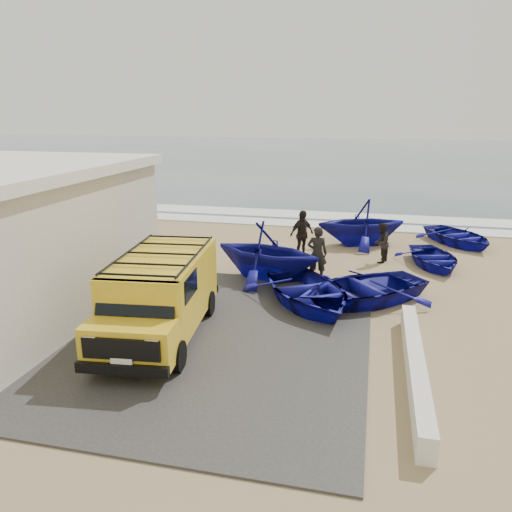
{
  "coord_description": "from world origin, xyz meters",
  "views": [
    {
      "loc": [
        3.85,
        -13.47,
        5.71
      ],
      "look_at": [
        0.28,
        1.62,
        1.2
      ],
      "focal_mm": 35.0,
      "sensor_mm": 36.0,
      "label": 1
    }
  ],
  "objects_px": {
    "boat_near_left": "(307,290)",
    "boat_far_left": "(361,222)",
    "parapet": "(415,366)",
    "boat_far_right": "(458,236)",
    "boat_mid_left": "(267,251)",
    "fisherman_middle": "(381,243)",
    "van": "(160,293)",
    "fisherman_front": "(317,253)",
    "boat_mid_right": "(433,258)",
    "fisherman_back": "(302,234)",
    "boat_near_right": "(360,288)"
  },
  "relations": [
    {
      "from": "boat_near_left",
      "to": "boat_far_left",
      "type": "distance_m",
      "value": 7.8
    },
    {
      "from": "parapet",
      "to": "boat_far_right",
      "type": "distance_m",
      "value": 12.77
    },
    {
      "from": "boat_mid_left",
      "to": "boat_far_right",
      "type": "distance_m",
      "value": 9.84
    },
    {
      "from": "parapet",
      "to": "fisherman_middle",
      "type": "distance_m",
      "value": 8.96
    },
    {
      "from": "van",
      "to": "boat_near_left",
      "type": "distance_m",
      "value": 4.65
    },
    {
      "from": "van",
      "to": "boat_far_right",
      "type": "bearing_deg",
      "value": 46.48
    },
    {
      "from": "van",
      "to": "fisherman_front",
      "type": "bearing_deg",
      "value": 51.96
    },
    {
      "from": "boat_near_left",
      "to": "parapet",
      "type": "bearing_deg",
      "value": -83.26
    },
    {
      "from": "boat_mid_right",
      "to": "fisherman_front",
      "type": "relative_size",
      "value": 1.73
    },
    {
      "from": "parapet",
      "to": "boat_mid_right",
      "type": "relative_size",
      "value": 1.81
    },
    {
      "from": "fisherman_front",
      "to": "boat_mid_left",
      "type": "bearing_deg",
      "value": 7.62
    },
    {
      "from": "fisherman_middle",
      "to": "boat_mid_right",
      "type": "bearing_deg",
      "value": 105.2
    },
    {
      "from": "boat_far_left",
      "to": "fisherman_back",
      "type": "bearing_deg",
      "value": -62.13
    },
    {
      "from": "van",
      "to": "boat_mid_right",
      "type": "height_order",
      "value": "van"
    },
    {
      "from": "boat_mid_left",
      "to": "fisherman_back",
      "type": "relative_size",
      "value": 2.0
    },
    {
      "from": "boat_far_right",
      "to": "fisherman_middle",
      "type": "relative_size",
      "value": 2.36
    },
    {
      "from": "boat_near_left",
      "to": "fisherman_front",
      "type": "distance_m",
      "value": 2.48
    },
    {
      "from": "boat_near_left",
      "to": "boat_near_right",
      "type": "distance_m",
      "value": 1.68
    },
    {
      "from": "boat_mid_right",
      "to": "boat_far_left",
      "type": "xyz_separation_m",
      "value": [
        -2.81,
        2.67,
        0.67
      ]
    },
    {
      "from": "fisherman_middle",
      "to": "boat_mid_left",
      "type": "bearing_deg",
      "value": -34.31
    },
    {
      "from": "boat_near_right",
      "to": "boat_mid_right",
      "type": "distance_m",
      "value": 5.15
    },
    {
      "from": "boat_mid_right",
      "to": "fisherman_middle",
      "type": "relative_size",
      "value": 2.1
    },
    {
      "from": "van",
      "to": "boat_near_left",
      "type": "bearing_deg",
      "value": 35.93
    },
    {
      "from": "boat_mid_right",
      "to": "parapet",
      "type": "bearing_deg",
      "value": -111.71
    },
    {
      "from": "boat_near_right",
      "to": "fisherman_middle",
      "type": "relative_size",
      "value": 2.77
    },
    {
      "from": "parapet",
      "to": "boat_near_right",
      "type": "height_order",
      "value": "boat_near_right"
    },
    {
      "from": "fisherman_middle",
      "to": "boat_far_right",
      "type": "bearing_deg",
      "value": 155.07
    },
    {
      "from": "boat_near_left",
      "to": "boat_mid_right",
      "type": "height_order",
      "value": "boat_near_left"
    },
    {
      "from": "boat_near_left",
      "to": "boat_mid_left",
      "type": "bearing_deg",
      "value": 98.12
    },
    {
      "from": "fisherman_middle",
      "to": "boat_far_left",
      "type": "bearing_deg",
      "value": -143.31
    },
    {
      "from": "boat_mid_right",
      "to": "fisherman_middle",
      "type": "bearing_deg",
      "value": 163.16
    },
    {
      "from": "parapet",
      "to": "boat_mid_right",
      "type": "distance_m",
      "value": 8.89
    },
    {
      "from": "van",
      "to": "boat_near_left",
      "type": "relative_size",
      "value": 1.2
    },
    {
      "from": "parapet",
      "to": "boat_mid_right",
      "type": "bearing_deg",
      "value": 82.03
    },
    {
      "from": "boat_near_left",
      "to": "boat_far_left",
      "type": "relative_size",
      "value": 1.15
    },
    {
      "from": "boat_near_right",
      "to": "fisherman_middle",
      "type": "xyz_separation_m",
      "value": [
        0.63,
        4.55,
        0.34
      ]
    },
    {
      "from": "parapet",
      "to": "van",
      "type": "distance_m",
      "value": 6.46
    },
    {
      "from": "boat_mid_left",
      "to": "van",
      "type": "bearing_deg",
      "value": 177.45
    },
    {
      "from": "boat_far_left",
      "to": "boat_mid_left",
      "type": "bearing_deg",
      "value": -49.85
    },
    {
      "from": "boat_mid_right",
      "to": "fisherman_front",
      "type": "distance_m",
      "value": 4.92
    },
    {
      "from": "parapet",
      "to": "boat_far_right",
      "type": "relative_size",
      "value": 1.61
    },
    {
      "from": "boat_mid_right",
      "to": "boat_near_right",
      "type": "bearing_deg",
      "value": -133.93
    },
    {
      "from": "van",
      "to": "boat_near_right",
      "type": "bearing_deg",
      "value": 29.85
    },
    {
      "from": "boat_far_left",
      "to": "fisherman_middle",
      "type": "bearing_deg",
      "value": -2.55
    },
    {
      "from": "boat_mid_right",
      "to": "boat_far_left",
      "type": "height_order",
      "value": "boat_far_left"
    },
    {
      "from": "boat_mid_right",
      "to": "boat_far_left",
      "type": "bearing_deg",
      "value": 122.75
    },
    {
      "from": "fisherman_middle",
      "to": "parapet",
      "type": "bearing_deg",
      "value": 22.95
    },
    {
      "from": "boat_near_right",
      "to": "parapet",
      "type": "bearing_deg",
      "value": -21.66
    },
    {
      "from": "fisherman_back",
      "to": "boat_far_left",
      "type": "bearing_deg",
      "value": 1.7
    },
    {
      "from": "boat_far_left",
      "to": "fisherman_back",
      "type": "height_order",
      "value": "boat_far_left"
    }
  ]
}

